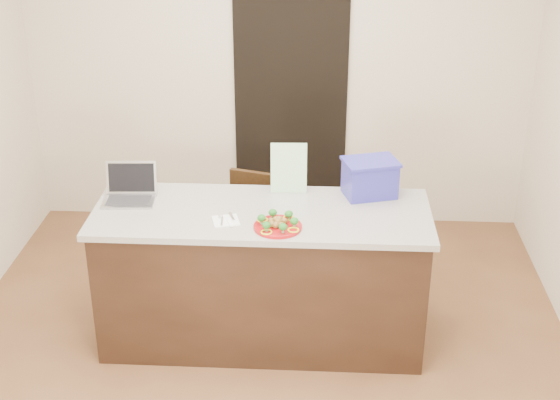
# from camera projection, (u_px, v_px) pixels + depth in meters

# --- Properties ---
(ground) EXTENTS (4.00, 4.00, 0.00)m
(ground) POSITION_uv_depth(u_px,v_px,m) (260.00, 359.00, 4.90)
(ground) COLOR brown
(ground) RESTS_ON ground
(room_shell) EXTENTS (4.00, 4.00, 4.00)m
(room_shell) POSITION_uv_depth(u_px,v_px,m) (257.00, 116.00, 4.20)
(room_shell) COLOR white
(room_shell) RESTS_ON ground
(doorway) EXTENTS (0.90, 0.02, 2.00)m
(doorway) POSITION_uv_depth(u_px,v_px,m) (291.00, 107.00, 6.25)
(doorway) COLOR black
(doorway) RESTS_ON ground
(island) EXTENTS (2.06, 0.76, 0.92)m
(island) POSITION_uv_depth(u_px,v_px,m) (262.00, 276.00, 4.93)
(island) COLOR black
(island) RESTS_ON ground
(plate) EXTENTS (0.28, 0.28, 0.02)m
(plate) POSITION_uv_depth(u_px,v_px,m) (278.00, 226.00, 4.53)
(plate) COLOR #9D0E11
(plate) RESTS_ON island
(meatballs) EXTENTS (0.11, 0.11, 0.04)m
(meatballs) POSITION_uv_depth(u_px,v_px,m) (277.00, 222.00, 4.52)
(meatballs) COLOR brown
(meatballs) RESTS_ON plate
(broccoli) EXTENTS (0.24, 0.23, 0.04)m
(broccoli) POSITION_uv_depth(u_px,v_px,m) (278.00, 220.00, 4.51)
(broccoli) COLOR #155016
(broccoli) RESTS_ON plate
(pepper_rings) EXTENTS (0.25, 0.25, 0.01)m
(pepper_rings) POSITION_uv_depth(u_px,v_px,m) (278.00, 225.00, 4.52)
(pepper_rings) COLOR yellow
(pepper_rings) RESTS_ON plate
(napkin) EXTENTS (0.19, 0.19, 0.01)m
(napkin) POSITION_uv_depth(u_px,v_px,m) (226.00, 221.00, 4.61)
(napkin) COLOR white
(napkin) RESTS_ON island
(fork) EXTENTS (0.03, 0.14, 0.00)m
(fork) POSITION_uv_depth(u_px,v_px,m) (223.00, 219.00, 4.61)
(fork) COLOR silver
(fork) RESTS_ON napkin
(knife) EXTENTS (0.05, 0.19, 0.01)m
(knife) POSITION_uv_depth(u_px,v_px,m) (230.00, 221.00, 4.59)
(knife) COLOR white
(knife) RESTS_ON napkin
(yogurt_bottle) EXTENTS (0.03, 0.03, 0.06)m
(yogurt_bottle) POSITION_uv_depth(u_px,v_px,m) (289.00, 217.00, 4.60)
(yogurt_bottle) COLOR beige
(yogurt_bottle) RESTS_ON island
(laptop) EXTENTS (0.33, 0.27, 0.22)m
(laptop) POSITION_uv_depth(u_px,v_px,m) (130.00, 190.00, 4.87)
(laptop) COLOR #A9A9AE
(laptop) RESTS_ON island
(leaflet) EXTENTS (0.23, 0.06, 0.32)m
(leaflet) POSITION_uv_depth(u_px,v_px,m) (289.00, 168.00, 4.92)
(leaflet) COLOR white
(leaflet) RESTS_ON island
(blue_box) EXTENTS (0.38, 0.32, 0.24)m
(blue_box) POSITION_uv_depth(u_px,v_px,m) (370.00, 178.00, 4.89)
(blue_box) COLOR #2A2893
(blue_box) RESTS_ON island
(chair) EXTENTS (0.47, 0.48, 0.85)m
(chair) POSITION_uv_depth(u_px,v_px,m) (255.00, 225.00, 5.51)
(chair) COLOR #372210
(chair) RESTS_ON ground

